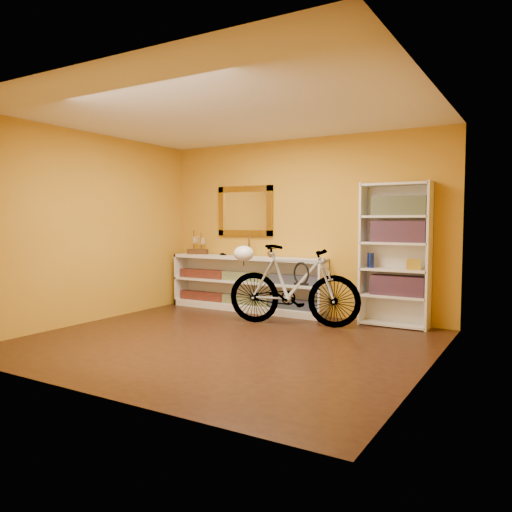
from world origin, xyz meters
The scene contains 24 objects.
floor centered at (0.00, 0.00, -0.01)m, with size 4.50×4.00×0.01m, color black.
ceiling centered at (0.00, 0.00, 2.60)m, with size 4.50×4.00×0.01m, color silver.
back_wall centered at (0.00, 2.00, 1.30)m, with size 4.50×0.01×2.60m, color #BC831C.
left_wall centered at (-2.25, 0.00, 1.30)m, with size 0.01×4.00×2.60m, color #BC831C.
right_wall centered at (2.25, 0.00, 1.30)m, with size 0.01×4.00×2.60m, color #BC831C.
gilt_mirror centered at (-0.95, 1.97, 1.55)m, with size 0.98×0.06×0.78m, color olive.
wall_socket centered at (0.90, 1.99, 0.25)m, with size 0.09×0.01×0.09m, color silver.
console_unit centered at (-0.83, 1.81, 0.42)m, with size 2.60×0.35×0.85m, color silver, non-canonical shape.
cd_row_lower centered at (-0.83, 1.79, 0.17)m, with size 2.50×0.13×0.14m, color black.
cd_row_upper centered at (-0.83, 1.79, 0.54)m, with size 2.50×0.13×0.14m, color navy.
model_ship centered at (-1.78, 1.81, 1.05)m, with size 0.33×0.12×0.39m, color #3D2311, non-canonical shape.
toy_car centered at (-1.27, 1.81, 0.85)m, with size 0.00×0.00×0.00m, color black.
bronze_ornament centered at (-0.78, 1.81, 1.04)m, with size 0.07×0.07×0.39m, color brown.
decorative_orb centered at (-0.41, 1.81, 0.90)m, with size 0.10×0.10×0.10m, color brown.
bookcase centered at (1.45, 1.84, 0.95)m, with size 0.90×0.30×1.90m, color silver, non-canonical shape.
book_row_a centered at (1.50, 1.84, 0.55)m, with size 0.70×0.22×0.26m, color maroon.
book_row_b centered at (1.50, 1.84, 1.25)m, with size 0.70×0.22×0.28m, color maroon.
book_row_c centered at (1.50, 1.84, 1.59)m, with size 0.70×0.22×0.25m, color #184955.
travel_mug centered at (1.13, 1.82, 0.86)m, with size 0.09×0.09×0.20m, color navy.
red_tin centered at (1.25, 1.87, 1.55)m, with size 0.13×0.13×0.17m, color maroon.
yellow_bag centered at (1.70, 1.80, 0.83)m, with size 0.18×0.12×0.14m, color gold.
bicycle centered at (0.27, 1.21, 0.54)m, with size 1.83×0.47×1.08m, color silver.
helmet centered at (-0.41, 1.07, 0.95)m, with size 0.29×0.27×0.22m, color white.
u_lock centered at (0.38, 1.24, 0.70)m, with size 0.22×0.22×0.02m, color black.
Camera 1 is at (3.17, -4.66, 1.39)m, focal length 34.71 mm.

